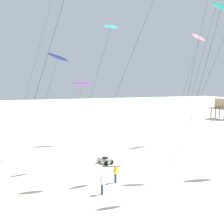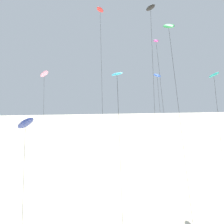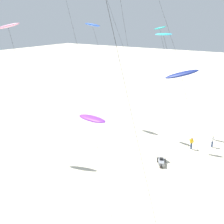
{
  "view_description": "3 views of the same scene",
  "coord_description": "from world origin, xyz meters",
  "px_view_note": "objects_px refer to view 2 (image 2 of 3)",
  "views": [
    {
      "loc": [
        33.68,
        -8.99,
        9.28
      ],
      "look_at": [
        -1.78,
        6.13,
        5.45
      ],
      "focal_mm": 47.89,
      "sensor_mm": 36.0,
      "label": 1
    },
    {
      "loc": [
        -0.67,
        -16.6,
        14.39
      ],
      "look_at": [
        3.7,
        10.77,
        11.89
      ],
      "focal_mm": 44.78,
      "sensor_mm": 36.0,
      "label": 2
    },
    {
      "loc": [
        -28.45,
        -9.99,
        17.19
      ],
      "look_at": [
        -1.18,
        7.93,
        6.92
      ],
      "focal_mm": 48.82,
      "sensor_mm": 36.0,
      "label": 3
    }
  ],
  "objects_px": {
    "kite_red": "(100,13)",
    "kite_pink": "(44,75)",
    "kite_blue": "(157,76)",
    "kite_magenta": "(156,43)",
    "kite_black": "(151,13)",
    "kite_navy": "(25,125)",
    "kite_green": "(169,28)",
    "kite_teal": "(214,78)",
    "kite_cyan": "(117,79)"
  },
  "relations": [
    {
      "from": "kite_pink",
      "to": "kite_black",
      "type": "bearing_deg",
      "value": -32.6
    },
    {
      "from": "kite_blue",
      "to": "kite_green",
      "type": "height_order",
      "value": "kite_green"
    },
    {
      "from": "kite_blue",
      "to": "kite_navy",
      "type": "distance_m",
      "value": 25.15
    },
    {
      "from": "kite_teal",
      "to": "kite_magenta",
      "type": "bearing_deg",
      "value": 119.33
    },
    {
      "from": "kite_magenta",
      "to": "kite_green",
      "type": "xyz_separation_m",
      "value": [
        -1.74,
        -8.87,
        -0.13
      ]
    },
    {
      "from": "kite_magenta",
      "to": "kite_green",
      "type": "relative_size",
      "value": 1.0
    },
    {
      "from": "kite_red",
      "to": "kite_green",
      "type": "bearing_deg",
      "value": -69.37
    },
    {
      "from": "kite_black",
      "to": "kite_teal",
      "type": "xyz_separation_m",
      "value": [
        5.35,
        -4.2,
        -7.13
      ]
    },
    {
      "from": "kite_black",
      "to": "kite_cyan",
      "type": "bearing_deg",
      "value": -119.29
    },
    {
      "from": "kite_green",
      "to": "kite_navy",
      "type": "relative_size",
      "value": 1.56
    },
    {
      "from": "kite_magenta",
      "to": "kite_navy",
      "type": "distance_m",
      "value": 22.38
    },
    {
      "from": "kite_teal",
      "to": "kite_red",
      "type": "bearing_deg",
      "value": 135.0
    },
    {
      "from": "kite_pink",
      "to": "kite_teal",
      "type": "height_order",
      "value": "kite_pink"
    },
    {
      "from": "kite_blue",
      "to": "kite_pink",
      "type": "relative_size",
      "value": 0.99
    },
    {
      "from": "kite_blue",
      "to": "kite_black",
      "type": "height_order",
      "value": "kite_black"
    },
    {
      "from": "kite_black",
      "to": "kite_cyan",
      "type": "xyz_separation_m",
      "value": [
        -5.41,
        -9.64,
        -7.42
      ]
    },
    {
      "from": "kite_pink",
      "to": "kite_navy",
      "type": "bearing_deg",
      "value": -88.35
    },
    {
      "from": "kite_magenta",
      "to": "kite_green",
      "type": "height_order",
      "value": "kite_green"
    },
    {
      "from": "kite_blue",
      "to": "kite_cyan",
      "type": "distance_m",
      "value": 17.96
    },
    {
      "from": "kite_black",
      "to": "kite_teal",
      "type": "distance_m",
      "value": 9.85
    },
    {
      "from": "kite_teal",
      "to": "kite_pink",
      "type": "bearing_deg",
      "value": 145.62
    },
    {
      "from": "kite_teal",
      "to": "kite_red",
      "type": "height_order",
      "value": "kite_red"
    },
    {
      "from": "kite_black",
      "to": "kite_red",
      "type": "xyz_separation_m",
      "value": [
        -4.83,
        5.98,
        1.36
      ]
    },
    {
      "from": "kite_pink",
      "to": "kite_teal",
      "type": "bearing_deg",
      "value": -34.38
    },
    {
      "from": "kite_teal",
      "to": "kite_navy",
      "type": "distance_m",
      "value": 19.7
    },
    {
      "from": "kite_red",
      "to": "kite_pink",
      "type": "bearing_deg",
      "value": 166.55
    },
    {
      "from": "kite_magenta",
      "to": "kite_red",
      "type": "xyz_separation_m",
      "value": [
        -6.35,
        3.37,
        4.14
      ]
    },
    {
      "from": "kite_teal",
      "to": "kite_navy",
      "type": "height_order",
      "value": "kite_teal"
    },
    {
      "from": "kite_blue",
      "to": "kite_magenta",
      "type": "relative_size",
      "value": 0.81
    },
    {
      "from": "kite_teal",
      "to": "kite_navy",
      "type": "relative_size",
      "value": 1.23
    },
    {
      "from": "kite_black",
      "to": "kite_magenta",
      "type": "distance_m",
      "value": 4.1
    },
    {
      "from": "kite_magenta",
      "to": "kite_pink",
      "type": "bearing_deg",
      "value": 159.41
    },
    {
      "from": "kite_blue",
      "to": "kite_pink",
      "type": "distance_m",
      "value": 15.01
    },
    {
      "from": "kite_blue",
      "to": "kite_magenta",
      "type": "distance_m",
      "value": 5.44
    },
    {
      "from": "kite_teal",
      "to": "kite_red",
      "type": "xyz_separation_m",
      "value": [
        -10.18,
        10.18,
        8.48
      ]
    },
    {
      "from": "kite_pink",
      "to": "kite_blue",
      "type": "bearing_deg",
      "value": -5.5
    },
    {
      "from": "kite_red",
      "to": "kite_navy",
      "type": "xyz_separation_m",
      "value": [
        -6.59,
        -20.08,
        -11.48
      ]
    },
    {
      "from": "kite_navy",
      "to": "kite_cyan",
      "type": "bearing_deg",
      "value": 36.62
    },
    {
      "from": "kite_black",
      "to": "kite_navy",
      "type": "relative_size",
      "value": 1.79
    },
    {
      "from": "kite_teal",
      "to": "kite_green",
      "type": "relative_size",
      "value": 0.79
    },
    {
      "from": "kite_black",
      "to": "kite_pink",
      "type": "xyz_separation_m",
      "value": [
        -12.04,
        7.7,
        -6.41
      ]
    },
    {
      "from": "kite_teal",
      "to": "kite_red",
      "type": "relative_size",
      "value": 0.66
    },
    {
      "from": "kite_cyan",
      "to": "kite_green",
      "type": "bearing_deg",
      "value": 33.07
    },
    {
      "from": "kite_cyan",
      "to": "kite_red",
      "type": "bearing_deg",
      "value": 87.87
    },
    {
      "from": "kite_pink",
      "to": "kite_green",
      "type": "xyz_separation_m",
      "value": [
        11.83,
        -13.97,
        3.49
      ]
    },
    {
      "from": "kite_black",
      "to": "kite_red",
      "type": "height_order",
      "value": "kite_red"
    },
    {
      "from": "kite_black",
      "to": "kite_navy",
      "type": "height_order",
      "value": "kite_black"
    },
    {
      "from": "kite_black",
      "to": "kite_red",
      "type": "relative_size",
      "value": 0.96
    },
    {
      "from": "kite_magenta",
      "to": "kite_red",
      "type": "bearing_deg",
      "value": 152.03
    },
    {
      "from": "kite_green",
      "to": "kite_navy",
      "type": "height_order",
      "value": "kite_green"
    }
  ]
}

